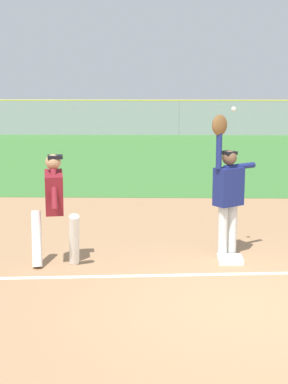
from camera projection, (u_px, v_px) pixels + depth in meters
ground_plane at (244, 305)px, 7.36m from camera, size 71.71×71.71×0.00m
outfield_grass at (186, 155)px, 21.75m from camera, size 50.03×15.94×0.01m
first_base at (230, 259)px, 9.08m from camera, size 0.38×0.38×0.08m
fielder at (228, 189)px, 9.11m from camera, size 0.79×0.61×2.28m
runner at (54, 202)px, 8.68m from camera, size 0.81×0.84×1.72m
baseball at (234, 109)px, 8.94m from camera, size 0.07×0.07×0.07m
outfield_fence at (179, 118)px, 29.40m from camera, size 50.11×0.08×1.78m
parked_car_green at (58, 118)px, 32.41m from camera, size 4.56×2.44×1.25m
parked_car_blue at (136, 118)px, 32.66m from camera, size 4.45×2.22×1.25m
parked_car_silver at (237, 118)px, 32.10m from camera, size 4.50×2.32×1.25m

